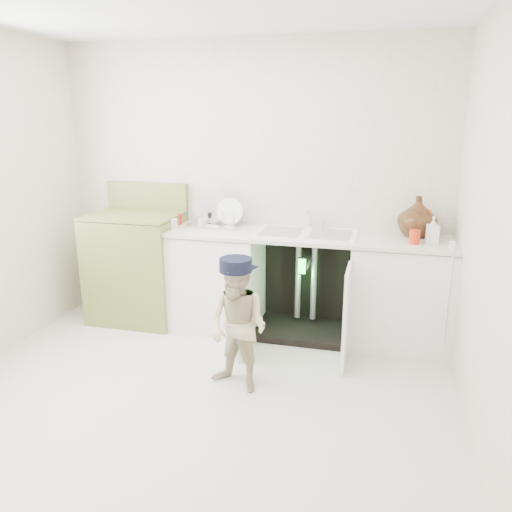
% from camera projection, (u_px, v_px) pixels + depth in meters
% --- Properties ---
extents(ground, '(3.50, 3.50, 0.00)m').
position_uv_depth(ground, '(196.00, 395.00, 3.44)').
color(ground, beige).
rests_on(ground, ground).
extents(room_shell, '(6.00, 5.50, 1.26)m').
position_uv_depth(room_shell, '(189.00, 217.00, 3.09)').
color(room_shell, silver).
rests_on(room_shell, ground).
extents(counter_run, '(2.44, 1.02, 1.23)m').
position_uv_depth(counter_run, '(308.00, 282.00, 4.30)').
color(counter_run, white).
rests_on(counter_run, ground).
extents(avocado_stove, '(0.80, 0.65, 1.25)m').
position_uv_depth(avocado_stove, '(138.00, 265.00, 4.64)').
color(avocado_stove, olive).
rests_on(avocado_stove, ground).
extents(repair_worker, '(0.63, 0.93, 0.94)m').
position_uv_depth(repair_worker, '(238.00, 325.00, 3.41)').
color(repair_worker, '#C1AE8B').
rests_on(repair_worker, ground).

